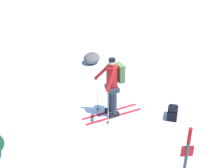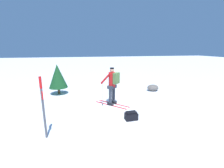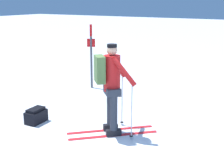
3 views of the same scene
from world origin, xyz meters
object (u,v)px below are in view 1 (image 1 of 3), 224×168
at_px(skier, 113,83).
at_px(dropped_backpack, 173,113).
at_px(trail_marker, 186,161).
at_px(rock_boulder, 92,58).

bearing_deg(skier, dropped_backpack, -77.91).
relative_size(dropped_backpack, trail_marker, 0.26).
distance_m(dropped_backpack, trail_marker, 3.16).
xyz_separation_m(trail_marker, rock_boulder, (5.64, 4.08, -0.94)).
xyz_separation_m(dropped_backpack, trail_marker, (-2.95, -0.56, 0.99)).
bearing_deg(skier, trail_marker, -138.80).
xyz_separation_m(skier, trail_marker, (-2.58, -2.26, 0.10)).
distance_m(skier, dropped_backpack, 1.95).
relative_size(trail_marker, rock_boulder, 2.65).
distance_m(dropped_backpack, rock_boulder, 4.43).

